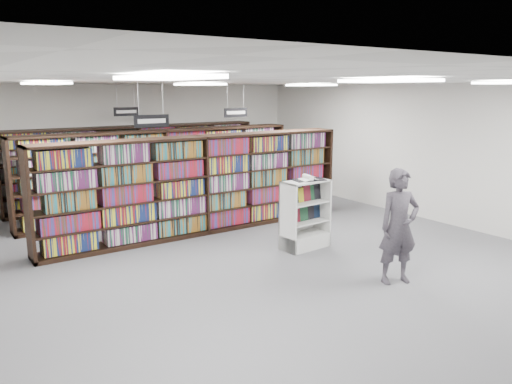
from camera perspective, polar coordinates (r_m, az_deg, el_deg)
floor at (r=9.37m, az=-0.22°, el=-7.39°), size 12.00×12.00×0.00m
ceiling at (r=8.86m, az=-0.23°, el=12.59°), size 10.00×12.00×0.10m
wall_back at (r=14.30m, az=-13.90°, el=5.45°), size 10.00×0.10×3.20m
wall_right at (r=12.46m, az=19.23°, el=4.28°), size 0.10×12.00×3.20m
bookshelf_row_near at (r=10.76m, az=-6.21°, el=0.83°), size 7.00×0.60×2.10m
bookshelf_row_mid at (r=12.53m, az=-10.55°, el=2.23°), size 7.00×0.60×2.10m
bookshelf_row_far at (r=14.09m, az=-13.36°, el=3.13°), size 7.00×0.60×2.10m
aisle_sign_left at (r=9.04m, az=-11.85°, el=8.08°), size 0.65×0.02×0.80m
aisle_sign_right at (r=12.20m, az=-2.33°, el=9.16°), size 0.65×0.02×0.80m
aisle_sign_center at (r=13.13m, az=-14.60°, el=8.97°), size 0.65×0.02×0.80m
troffer_front_left at (r=4.76m, az=-10.16°, el=12.79°), size 0.60×1.20×0.04m
troffer_front_center at (r=6.59m, az=14.90°, el=12.20°), size 0.60×1.20×0.04m
troffer_back_left at (r=9.54m, az=-22.91°, el=11.39°), size 0.60×1.20×0.04m
troffer_back_center at (r=10.57m, az=-6.46°, el=12.14°), size 0.60×1.20×0.04m
troffer_back_right at (r=12.27m, az=6.28°, el=12.05°), size 0.60×1.20×0.04m
endcap_display at (r=9.82m, az=5.49°, el=-3.70°), size 0.99×0.55×1.34m
open_book at (r=9.64m, az=6.02°, el=1.54°), size 0.67×0.47×0.13m
shopper at (r=8.23m, az=16.01°, el=-3.81°), size 0.78×0.63×1.85m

